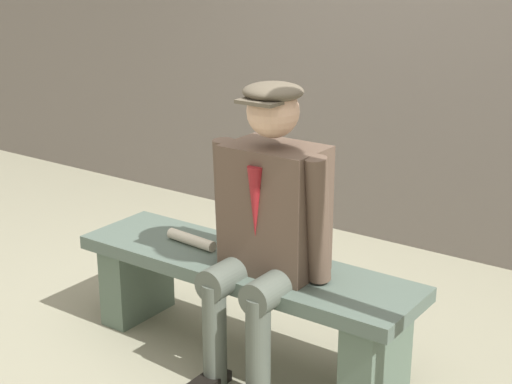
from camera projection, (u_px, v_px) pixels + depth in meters
The scene contains 5 objects.
ground_plane at pixel (245, 352), 3.82m from camera, with size 30.00×30.00×0.00m, color gray.
bench at pixel (244, 290), 3.72m from camera, with size 1.73×0.48×0.49m.
seated_man at pixel (268, 217), 3.45m from camera, with size 0.60×0.63×1.36m.
rolled_magazine at pixel (192, 240), 3.84m from camera, with size 0.05×0.05×0.29m, color beige.
stadium_wall at pixel (415, 118), 5.02m from camera, with size 12.00×0.24×1.67m, color slate.
Camera 1 is at (-2.01, 2.73, 1.94)m, focal length 54.58 mm.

